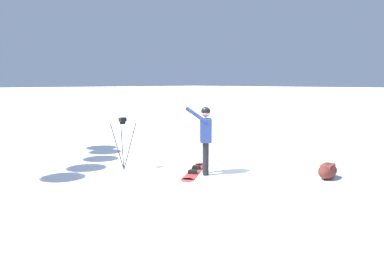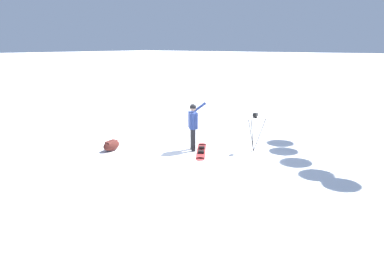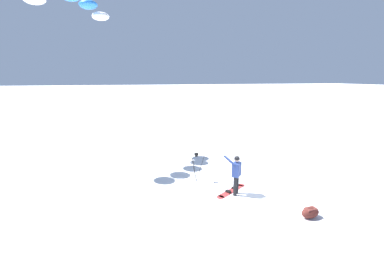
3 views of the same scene
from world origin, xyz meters
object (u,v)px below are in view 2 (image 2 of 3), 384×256
at_px(snowboarder, 193,123).
at_px(gear_bag_large, 111,145).
at_px(camera_tripod, 255,124).
at_px(snowboard, 201,151).

bearing_deg(snowboarder, gear_bag_large, 37.07).
xyz_separation_m(snowboarder, gear_bag_large, (2.21, 1.67, -0.78)).
bearing_deg(camera_tripod, snowboarder, 34.21).
bearing_deg(snowboard, camera_tripod, -141.32).
distance_m(gear_bag_large, camera_tripod, 4.86).
relative_size(snowboarder, camera_tripod, 1.24).
xyz_separation_m(snowboard, camera_tripod, (-1.38, -1.10, 0.91)).
bearing_deg(snowboard, gear_bag_large, 34.23).
distance_m(snowboarder, snowboard, 0.99).
bearing_deg(gear_bag_large, camera_tripod, -144.14).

